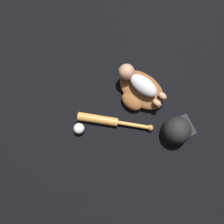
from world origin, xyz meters
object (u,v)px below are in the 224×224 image
at_px(baseball_glove, 140,92).
at_px(baby_figure, 138,81).
at_px(baseball_bat, 106,121).
at_px(baseball_cap, 176,131).
at_px(baseball, 79,129).

height_order(baseball_glove, baby_figure, baby_figure).
bearing_deg(baseball_bat, baseball_cap, -163.01).
distance_m(baseball_bat, baseball_cap, 0.45).
bearing_deg(baseball_bat, baseball_glove, -113.34).
bearing_deg(baseball, baseball_bat, -136.53).
bearing_deg(baseball_glove, baby_figure, -36.71).
bearing_deg(baseball, baseball_cap, -155.47).
bearing_deg(baseball_glove, baseball_cap, 155.27).
relative_size(baseball_glove, baseball, 5.38).
relative_size(baseball_glove, baby_figure, 1.07).
bearing_deg(baby_figure, baseball_glove, 143.29).
xyz_separation_m(baseball_glove, baseball, (0.25, 0.40, -0.00)).
bearing_deg(baseball_cap, baseball_glove, -24.73).
bearing_deg(baseball_bat, baby_figure, -105.32).
height_order(baseball, baseball_cap, baseball_cap).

